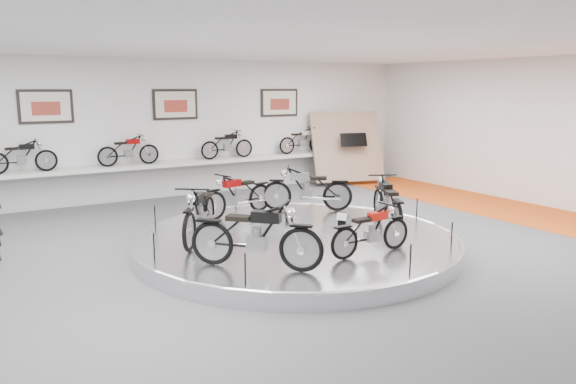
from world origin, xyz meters
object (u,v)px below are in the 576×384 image
display_platform (296,243)px  bike_f (387,202)px  bike_a (307,189)px  bike_c (199,212)px  shelf (181,163)px  bike_e (371,230)px  bike_b (238,194)px  bike_d (256,235)px

display_platform → bike_f: (1.99, -0.40, 0.68)m
bike_a → bike_f: (0.58, -2.19, -0.00)m
display_platform → bike_c: 2.01m
shelf → display_platform: bearing=-90.0°
shelf → bike_e: size_ratio=7.42×
bike_b → bike_f: bearing=117.6°
bike_a → bike_b: 1.68m
bike_b → bike_e: (0.67, -3.90, -0.06)m
shelf → bike_c: bearing=-107.1°
bike_c → bike_d: size_ratio=0.99×
bike_a → bike_e: bike_a is taller
bike_b → bike_f: (2.22, -2.55, 0.03)m
shelf → bike_b: (-0.23, -4.25, -0.20)m
shelf → bike_e: bearing=-86.9°
bike_a → bike_f: bike_a is taller
bike_d → bike_e: bearing=36.0°
bike_c → bike_d: bearing=40.3°
bike_b → shelf: bearing=-106.6°
shelf → bike_f: 7.08m
display_platform → shelf: bearing=90.0°
bike_b → bike_d: bike_d is taller
display_platform → bike_d: bearing=-139.6°
shelf → bike_e: (0.44, -8.15, -0.26)m
bike_a → bike_f: 2.26m
display_platform → bike_f: 2.14m
display_platform → bike_a: size_ratio=3.53×
display_platform → bike_a: bike_a is taller
bike_b → bike_e: bearing=86.3°
shelf → bike_a: 4.82m
display_platform → shelf: size_ratio=0.58×
display_platform → bike_f: bearing=-11.3°
bike_e → bike_b: bearing=98.0°
bike_b → bike_e: 3.96m
bike_e → bike_c: bearing=130.9°
display_platform → bike_b: (-0.23, 2.15, 0.65)m
bike_f → display_platform: bearing=104.4°
bike_c → bike_e: size_ratio=1.26×
shelf → bike_d: 7.97m
bike_d → bike_e: size_ratio=1.28×
bike_a → shelf: bearing=-38.8°
bike_b → bike_a: bearing=154.3°
shelf → bike_b: size_ratio=6.49×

